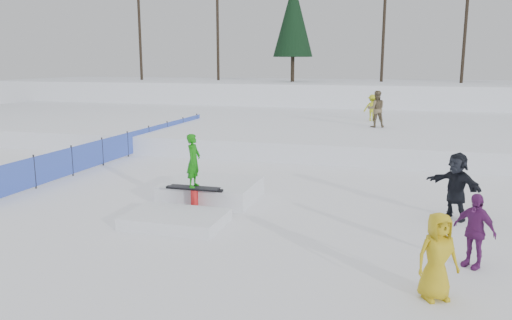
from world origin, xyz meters
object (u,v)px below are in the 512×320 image
(walker_ygreen, at_px, (372,108))
(spectator_purple, at_px, (474,230))
(spectator_dark, at_px, (456,186))
(jib_rail_feature, at_px, (203,195))
(safety_fence, at_px, (128,144))
(walker_olive, at_px, (376,109))
(spectator_yellow, at_px, (437,256))

(walker_ygreen, distance_m, spectator_purple, 18.19)
(spectator_dark, bearing_deg, jib_rail_feature, -130.51)
(safety_fence, height_order, spectator_purple, spectator_purple)
(walker_olive, bearing_deg, spectator_dark, 89.74)
(spectator_dark, bearing_deg, walker_olive, 145.97)
(spectator_purple, xyz_separation_m, jib_rail_feature, (-6.70, 2.50, -0.44))
(walker_ygreen, distance_m, spectator_yellow, 19.70)
(safety_fence, relative_size, spectator_dark, 9.19)
(walker_olive, distance_m, spectator_purple, 15.43)
(walker_ygreen, height_order, jib_rail_feature, walker_ygreen)
(safety_fence, distance_m, walker_ygreen, 13.48)
(spectator_purple, distance_m, jib_rail_feature, 7.16)
(spectator_yellow, distance_m, jib_rail_feature, 7.23)
(walker_ygreen, xyz_separation_m, jib_rail_feature, (-3.75, -15.43, -1.22))
(spectator_dark, bearing_deg, spectator_yellow, -55.04)
(jib_rail_feature, bearing_deg, spectator_dark, 5.63)
(walker_ygreen, xyz_separation_m, spectator_purple, (2.94, -17.93, -0.77))
(walker_olive, relative_size, spectator_dark, 1.04)
(spectator_yellow, height_order, spectator_dark, spectator_dark)
(safety_fence, bearing_deg, jib_rail_feature, -45.88)
(safety_fence, height_order, walker_olive, walker_olive)
(jib_rail_feature, bearing_deg, spectator_purple, -20.47)
(walker_olive, xyz_separation_m, walker_ygreen, (-0.33, 2.76, -0.18))
(spectator_yellow, xyz_separation_m, jib_rail_feature, (-5.92, 4.13, -0.46))
(walker_olive, distance_m, walker_ygreen, 2.79)
(walker_olive, distance_m, jib_rail_feature, 13.39)
(walker_ygreen, xyz_separation_m, spectator_dark, (2.91, -14.78, -0.65))
(walker_olive, relative_size, walker_ygreen, 1.25)
(jib_rail_feature, bearing_deg, walker_ygreen, 76.33)
(safety_fence, xyz_separation_m, spectator_purple, (12.55, -8.54, 0.20))
(safety_fence, relative_size, walker_ygreen, 11.12)
(safety_fence, height_order, spectator_yellow, spectator_yellow)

